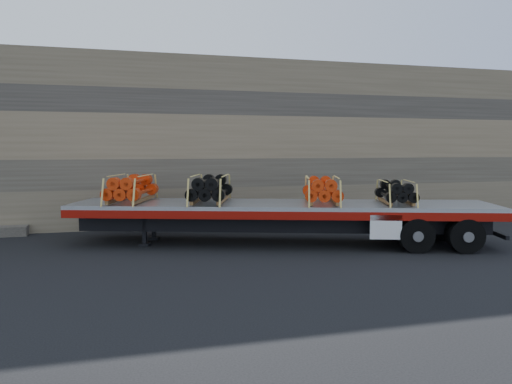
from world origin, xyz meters
TOP-DOWN VIEW (x-y plane):
  - ground at (0.00, 0.00)m, footprint 120.00×120.00m
  - rock_wall at (0.00, 6.50)m, footprint 44.00×3.00m
  - trailer at (1.14, 0.51)m, footprint 14.10×7.10m
  - bundle_front at (-3.70, 2.18)m, footprint 1.98×2.75m
  - bundle_midfront at (-1.12, 1.29)m, footprint 1.98×2.75m
  - bundle_midrear at (2.42, 0.07)m, footprint 1.89×2.62m
  - bundle_rear at (4.73, -0.72)m, footprint 1.63×2.26m

SIDE VIEW (x-z plane):
  - ground at x=0.00m, z-range 0.00..0.00m
  - trailer at x=1.14m, z-range 0.00..1.40m
  - bundle_rear at x=4.73m, z-range 1.40..2.12m
  - bundle_midrear at x=2.42m, z-range 1.40..2.24m
  - bundle_front at x=-3.70m, z-range 1.40..2.28m
  - bundle_midfront at x=-1.12m, z-range 1.40..2.28m
  - rock_wall at x=0.00m, z-range 0.00..7.00m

